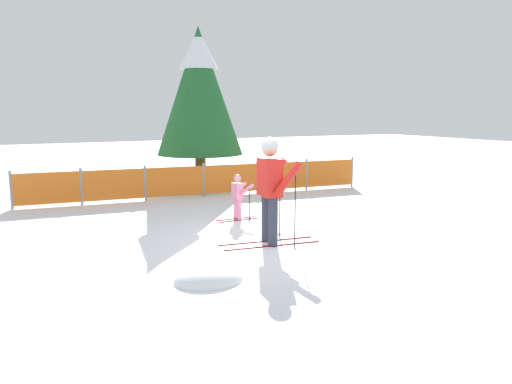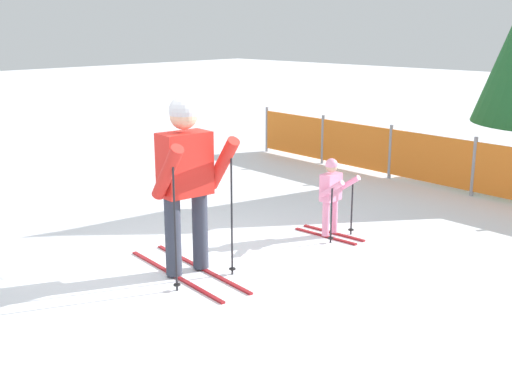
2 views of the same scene
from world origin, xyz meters
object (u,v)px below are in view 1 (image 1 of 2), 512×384
Objects in this scene: skier_child at (238,193)px; skier_adult at (271,181)px; conifer_far at (199,89)px; safety_fence at (204,180)px.

skier_adult is at bearing -100.57° from skier_child.
skier_adult is at bearing -100.22° from conifer_far.
skier_child is at bearing -97.01° from safety_fence.
skier_adult is 2.11m from skier_child.
safety_fence is (0.68, 5.03, -0.65)m from skier_adult.
skier_child is 5.23m from conifer_far.
skier_child is 0.21× the size of conifer_far.
skier_child reaches higher than safety_fence.
conifer_far reaches higher than skier_adult.
safety_fence is at bearing -107.85° from conifer_far.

